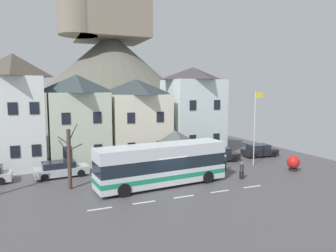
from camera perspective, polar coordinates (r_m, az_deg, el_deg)
name	(u,v)px	position (r m, az deg, el deg)	size (l,w,h in m)	color
ground_plane	(173,189)	(24.57, 0.89, -11.49)	(40.00, 60.00, 0.07)	#504D50
townhouse_00	(15,111)	(33.60, -26.24, 2.42)	(5.25, 6.22, 11.09)	white
townhouse_01	(78,119)	(34.17, -16.24, 1.32)	(5.81, 6.93, 9.22)	beige
townhouse_02	(136,118)	(35.40, -5.81, 1.41)	(6.36, 6.75, 8.82)	silver
townhouse_03	(193,110)	(37.66, 4.56, 2.87)	(6.14, 6.07, 10.31)	silver
hilltop_castle	(111,81)	(55.49, -10.39, 8.13)	(40.13, 40.13, 23.70)	#646256
transit_bus	(162,165)	(24.90, -1.09, -7.16)	(10.88, 3.42, 3.32)	silver
bus_shelter	(175,138)	(29.55, 1.34, -2.17)	(3.60, 3.60, 3.82)	#473D33
parked_car_00	(219,155)	(33.84, 9.33, -5.24)	(4.30, 2.03, 1.44)	black
parked_car_01	(61,169)	(29.20, -19.09, -7.48)	(4.67, 2.26, 1.37)	silver
parked_car_03	(259,151)	(37.32, 16.40, -4.34)	(4.07, 2.28, 1.40)	black
pedestrian_00	(242,170)	(27.64, 13.38, -7.85)	(0.33, 0.33, 1.47)	black
pedestrian_01	(225,162)	(30.20, 10.46, -6.46)	(0.31, 0.31, 1.49)	black
public_bench	(180,158)	(32.79, 2.30, -5.94)	(1.72, 0.48, 0.87)	#33473D
flagpole	(255,123)	(32.30, 15.73, 0.50)	(0.95, 0.10, 7.46)	silver
harbour_buoy	(293,163)	(31.75, 22.02, -6.25)	(1.20, 1.20, 1.45)	black
bare_tree_01	(69,158)	(25.03, -17.66, -5.63)	(1.74, 1.23, 5.03)	#47382D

